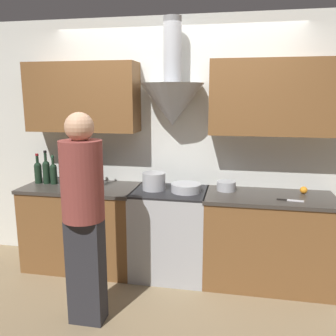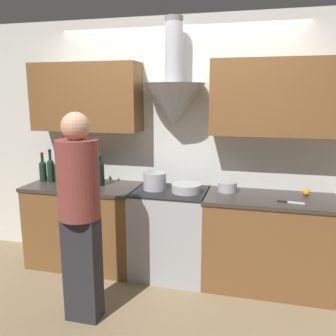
% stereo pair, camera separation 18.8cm
% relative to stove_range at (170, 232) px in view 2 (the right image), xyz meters
% --- Properties ---
extents(ground_plane, '(12.00, 12.00, 0.00)m').
position_rel_stove_range_xyz_m(ground_plane, '(0.00, -0.32, -0.45)').
color(ground_plane, '#847051').
extents(wall_back, '(8.40, 0.62, 2.60)m').
position_rel_stove_range_xyz_m(wall_back, '(0.00, 0.26, 1.02)').
color(wall_back, silver).
rests_on(wall_back, ground_plane).
extents(counter_left, '(1.19, 0.62, 0.89)m').
position_rel_stove_range_xyz_m(counter_left, '(-0.95, -0.00, -0.00)').
color(counter_left, brown).
rests_on(counter_left, ground_plane).
extents(counter_right, '(1.22, 0.62, 0.89)m').
position_rel_stove_range_xyz_m(counter_right, '(0.96, -0.00, -0.00)').
color(counter_right, brown).
rests_on(counter_right, ground_plane).
extents(stove_range, '(0.73, 0.60, 0.89)m').
position_rel_stove_range_xyz_m(stove_range, '(0.00, 0.00, 0.00)').
color(stove_range, '#A8AAAF').
rests_on(stove_range, ground_plane).
extents(wine_bottle_0, '(0.08, 0.08, 0.32)m').
position_rel_stove_range_xyz_m(wine_bottle_0, '(-1.45, 0.04, 0.57)').
color(wine_bottle_0, black).
rests_on(wine_bottle_0, counter_left).
extents(wine_bottle_1, '(0.08, 0.08, 0.36)m').
position_rel_stove_range_xyz_m(wine_bottle_1, '(-1.36, 0.04, 0.58)').
color(wine_bottle_1, black).
rests_on(wine_bottle_1, counter_left).
extents(wine_bottle_2, '(0.07, 0.07, 0.31)m').
position_rel_stove_range_xyz_m(wine_bottle_2, '(-1.27, 0.03, 0.57)').
color(wine_bottle_2, black).
rests_on(wine_bottle_2, counter_left).
extents(wine_bottle_3, '(0.07, 0.07, 0.35)m').
position_rel_stove_range_xyz_m(wine_bottle_3, '(-1.17, 0.04, 0.58)').
color(wine_bottle_3, black).
rests_on(wine_bottle_3, counter_left).
extents(wine_bottle_4, '(0.07, 0.07, 0.33)m').
position_rel_stove_range_xyz_m(wine_bottle_4, '(-1.06, 0.02, 0.57)').
color(wine_bottle_4, black).
rests_on(wine_bottle_4, counter_left).
extents(wine_bottle_5, '(0.08, 0.08, 0.36)m').
position_rel_stove_range_xyz_m(wine_bottle_5, '(-0.96, 0.05, 0.58)').
color(wine_bottle_5, black).
rests_on(wine_bottle_5, counter_left).
extents(wine_bottle_6, '(0.08, 0.08, 0.36)m').
position_rel_stove_range_xyz_m(wine_bottle_6, '(-0.87, 0.02, 0.59)').
color(wine_bottle_6, black).
rests_on(wine_bottle_6, counter_left).
extents(wine_bottle_7, '(0.08, 0.08, 0.34)m').
position_rel_stove_range_xyz_m(wine_bottle_7, '(-0.76, 0.03, 0.58)').
color(wine_bottle_7, black).
rests_on(wine_bottle_7, counter_left).
extents(stock_pot, '(0.23, 0.23, 0.17)m').
position_rel_stove_range_xyz_m(stock_pot, '(-0.16, 0.01, 0.53)').
color(stock_pot, '#A8AAAF').
rests_on(stock_pot, stove_range).
extents(mixing_bowl, '(0.30, 0.30, 0.08)m').
position_rel_stove_range_xyz_m(mixing_bowl, '(0.16, -0.02, 0.48)').
color(mixing_bowl, '#A8AAAF').
rests_on(mixing_bowl, stove_range).
extents(orange_fruit, '(0.07, 0.07, 0.07)m').
position_rel_stove_range_xyz_m(orange_fruit, '(1.29, 0.13, 0.48)').
color(orange_fruit, orange).
rests_on(orange_fruit, counter_right).
extents(saucepan, '(0.19, 0.19, 0.09)m').
position_rel_stove_range_xyz_m(saucepan, '(0.55, 0.11, 0.49)').
color(saucepan, '#A8AAAF').
rests_on(saucepan, counter_right).
extents(chefs_knife, '(0.24, 0.05, 0.01)m').
position_rel_stove_range_xyz_m(chefs_knife, '(1.13, -0.14, 0.45)').
color(chefs_knife, silver).
rests_on(chefs_knife, counter_right).
extents(person_foreground_left, '(0.33, 0.33, 1.70)m').
position_rel_stove_range_xyz_m(person_foreground_left, '(-0.51, -0.91, 0.50)').
color(person_foreground_left, '#28282D').
rests_on(person_foreground_left, ground_plane).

